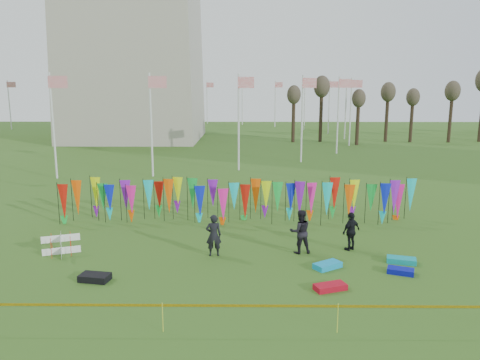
{
  "coord_description": "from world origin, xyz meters",
  "views": [
    {
      "loc": [
        0.54,
        -15.3,
        6.94
      ],
      "look_at": [
        0.3,
        6.0,
        2.69
      ],
      "focal_mm": 35.0,
      "sensor_mm": 36.0,
      "label": 1
    }
  ],
  "objects_px": {
    "kite_bag_turquoise": "(328,265)",
    "kite_bag_blue": "(401,271)",
    "box_kite": "(61,245)",
    "person_right": "(351,231)",
    "person_left": "(214,235)",
    "person_mid": "(300,232)",
    "kite_bag_black": "(95,277)",
    "kite_bag_red": "(330,287)",
    "kite_bag_teal": "(401,260)"
  },
  "relations": [
    {
      "from": "kite_bag_turquoise",
      "to": "kite_bag_blue",
      "type": "bearing_deg",
      "value": -10.89
    },
    {
      "from": "box_kite",
      "to": "person_right",
      "type": "xyz_separation_m",
      "value": [
        12.31,
        0.68,
        0.41
      ]
    },
    {
      "from": "person_left",
      "to": "person_mid",
      "type": "relative_size",
      "value": 0.94
    },
    {
      "from": "person_left",
      "to": "person_mid",
      "type": "height_order",
      "value": "person_mid"
    },
    {
      "from": "box_kite",
      "to": "person_left",
      "type": "distance_m",
      "value": 6.45
    },
    {
      "from": "person_mid",
      "to": "person_left",
      "type": "bearing_deg",
      "value": -3.4
    },
    {
      "from": "kite_bag_black",
      "to": "kite_bag_turquoise",
      "type": "bearing_deg",
      "value": 8.53
    },
    {
      "from": "kite_bag_turquoise",
      "to": "kite_bag_red",
      "type": "distance_m",
      "value": 2.0
    },
    {
      "from": "person_left",
      "to": "kite_bag_red",
      "type": "height_order",
      "value": "person_left"
    },
    {
      "from": "box_kite",
      "to": "person_mid",
      "type": "bearing_deg",
      "value": 1.75
    },
    {
      "from": "person_right",
      "to": "kite_bag_blue",
      "type": "relative_size",
      "value": 1.76
    },
    {
      "from": "person_mid",
      "to": "kite_bag_teal",
      "type": "relative_size",
      "value": 1.68
    },
    {
      "from": "box_kite",
      "to": "person_mid",
      "type": "relative_size",
      "value": 0.46
    },
    {
      "from": "kite_bag_turquoise",
      "to": "kite_bag_black",
      "type": "bearing_deg",
      "value": -171.47
    },
    {
      "from": "kite_bag_red",
      "to": "kite_bag_turquoise",
      "type": "bearing_deg",
      "value": 82.88
    },
    {
      "from": "person_right",
      "to": "kite_bag_black",
      "type": "height_order",
      "value": "person_right"
    },
    {
      "from": "box_kite",
      "to": "kite_bag_turquoise",
      "type": "bearing_deg",
      "value": -7.28
    },
    {
      "from": "kite_bag_teal",
      "to": "person_left",
      "type": "bearing_deg",
      "value": 174.43
    },
    {
      "from": "box_kite",
      "to": "kite_bag_blue",
      "type": "height_order",
      "value": "box_kite"
    },
    {
      "from": "kite_bag_red",
      "to": "box_kite",
      "type": "bearing_deg",
      "value": 162.45
    },
    {
      "from": "person_mid",
      "to": "person_right",
      "type": "xyz_separation_m",
      "value": [
        2.24,
        0.37,
        -0.1
      ]
    },
    {
      "from": "kite_bag_teal",
      "to": "box_kite",
      "type": "bearing_deg",
      "value": 176.7
    },
    {
      "from": "box_kite",
      "to": "kite_bag_black",
      "type": "distance_m",
      "value": 3.54
    },
    {
      "from": "box_kite",
      "to": "person_left",
      "type": "relative_size",
      "value": 0.49
    },
    {
      "from": "kite_bag_turquoise",
      "to": "kite_bag_teal",
      "type": "relative_size",
      "value": 0.98
    },
    {
      "from": "box_kite",
      "to": "kite_bag_blue",
      "type": "distance_m",
      "value": 13.77
    },
    {
      "from": "kite_bag_blue",
      "to": "kite_bag_black",
      "type": "relative_size",
      "value": 0.9
    },
    {
      "from": "box_kite",
      "to": "kite_bag_blue",
      "type": "relative_size",
      "value": 0.9
    },
    {
      "from": "box_kite",
      "to": "kite_bag_red",
      "type": "relative_size",
      "value": 0.78
    },
    {
      "from": "kite_bag_black",
      "to": "person_mid",
      "type": "bearing_deg",
      "value": 21.09
    },
    {
      "from": "kite_bag_teal",
      "to": "kite_bag_blue",
      "type": "bearing_deg",
      "value": -109.52
    },
    {
      "from": "person_left",
      "to": "kite_bag_teal",
      "type": "distance_m",
      "value": 7.67
    },
    {
      "from": "kite_bag_red",
      "to": "person_left",
      "type": "bearing_deg",
      "value": 142.21
    },
    {
      "from": "person_left",
      "to": "kite_bag_turquoise",
      "type": "distance_m",
      "value": 4.78
    },
    {
      "from": "kite_bag_black",
      "to": "kite_bag_teal",
      "type": "xyz_separation_m",
      "value": [
        11.77,
        1.89,
        -0.02
      ]
    },
    {
      "from": "kite_bag_blue",
      "to": "kite_bag_teal",
      "type": "relative_size",
      "value": 0.86
    },
    {
      "from": "kite_bag_turquoise",
      "to": "kite_bag_red",
      "type": "xyz_separation_m",
      "value": [
        -0.25,
        -1.99,
        -0.01
      ]
    },
    {
      "from": "kite_bag_blue",
      "to": "kite_bag_teal",
      "type": "distance_m",
      "value": 1.17
    },
    {
      "from": "box_kite",
      "to": "kite_bag_teal",
      "type": "relative_size",
      "value": 0.77
    },
    {
      "from": "kite_bag_turquoise",
      "to": "kite_bag_blue",
      "type": "distance_m",
      "value": 2.72
    },
    {
      "from": "kite_bag_blue",
      "to": "kite_bag_black",
      "type": "height_order",
      "value": "kite_bag_black"
    },
    {
      "from": "box_kite",
      "to": "kite_bag_teal",
      "type": "height_order",
      "value": "box_kite"
    },
    {
      "from": "kite_bag_black",
      "to": "kite_bag_red",
      "type": "bearing_deg",
      "value": -4.63
    },
    {
      "from": "person_left",
      "to": "kite_bag_blue",
      "type": "xyz_separation_m",
      "value": [
        7.2,
        -1.85,
        -0.79
      ]
    },
    {
      "from": "person_mid",
      "to": "kite_bag_blue",
      "type": "relative_size",
      "value": 1.96
    },
    {
      "from": "kite_bag_turquoise",
      "to": "kite_bag_blue",
      "type": "height_order",
      "value": "kite_bag_turquoise"
    },
    {
      "from": "box_kite",
      "to": "kite_bag_turquoise",
      "type": "relative_size",
      "value": 0.79
    },
    {
      "from": "kite_bag_red",
      "to": "person_right",
      "type": "bearing_deg",
      "value": 68.59
    },
    {
      "from": "person_mid",
      "to": "kite_bag_teal",
      "type": "distance_m",
      "value": 4.19
    },
    {
      "from": "person_left",
      "to": "kite_bag_teal",
      "type": "relative_size",
      "value": 1.58
    }
  ]
}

